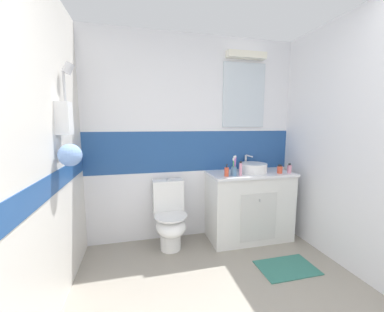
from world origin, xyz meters
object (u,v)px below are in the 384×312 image
lotion_bottle_short (280,169)px  perfume_flask_small (289,168)px  toothbrush_cup (234,170)px  toothpaste_tube_upright (241,169)px  sink_basin (253,167)px  soap_dispenser (227,172)px  toilet (170,217)px

lotion_bottle_short → perfume_flask_small: perfume_flask_small is taller
toothbrush_cup → lotion_bottle_short: 0.59m
lotion_bottle_short → toothpaste_tube_upright: toothpaste_tube_upright is taller
sink_basin → perfume_flask_small: (0.39, -0.17, -0.00)m
soap_dispenser → perfume_flask_small: bearing=-1.0°
toothbrush_cup → perfume_flask_small: size_ratio=1.99×
perfume_flask_small → toothpaste_tube_upright: bearing=178.9°
perfume_flask_small → soap_dispenser: bearing=179.0°
lotion_bottle_short → toilet: bearing=174.0°
toilet → soap_dispenser: bearing=-12.6°
toilet → toothpaste_tube_upright: bearing=-10.1°
soap_dispenser → toothpaste_tube_upright: size_ratio=0.85×
toilet → toothpaste_tube_upright: toothpaste_tube_upright is taller
toothbrush_cup → toothpaste_tube_upright: 0.08m
toothbrush_cup → perfume_flask_small: 0.71m
toothbrush_cup → soap_dispenser: (-0.09, -0.00, -0.01)m
soap_dispenser → toothpaste_tube_upright: toothpaste_tube_upright is taller
lotion_bottle_short → toothpaste_tube_upright: size_ratio=0.64×
sink_basin → toothpaste_tube_upright: size_ratio=2.31×
toilet → perfume_flask_small: perfume_flask_small is taller
toothbrush_cup → toothpaste_tube_upright: bearing=-3.8°
lotion_bottle_short → perfume_flask_small: bearing=-7.6°
toothbrush_cup → sink_basin: bearing=25.4°
sink_basin → perfume_flask_small: 0.43m
lotion_bottle_short → toothbrush_cup: bearing=179.9°
sink_basin → toilet: 1.17m
toothbrush_cup → toothpaste_tube_upright: size_ratio=1.42×
lotion_bottle_short → toothpaste_tube_upright: bearing=-179.5°
toilet → lotion_bottle_short: size_ratio=7.53×
sink_basin → perfume_flask_small: bearing=-23.1°
toothpaste_tube_upright → perfume_flask_small: size_ratio=1.40×
sink_basin → toothbrush_cup: bearing=-154.6°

